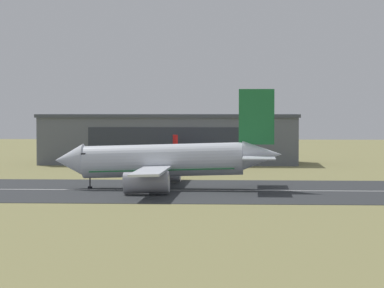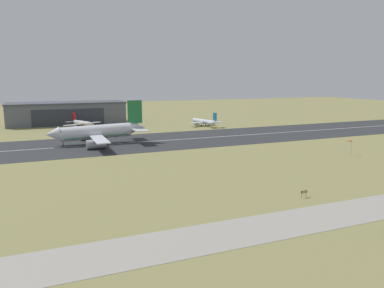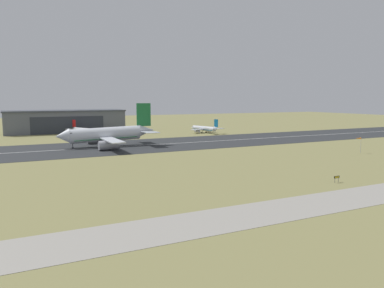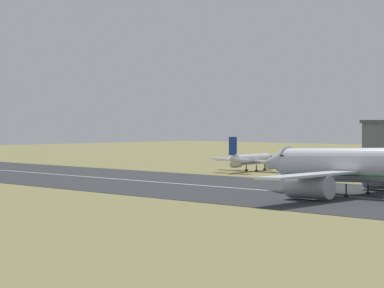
% 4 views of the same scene
% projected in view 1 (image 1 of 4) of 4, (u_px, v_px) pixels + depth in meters
% --- Properties ---
extents(runway_strip, '(461.83, 48.38, 0.06)m').
position_uv_depth(runway_strip, '(384.00, 191.00, 164.07)').
color(runway_strip, '#2B2D30').
rests_on(runway_strip, ground_plane).
extents(runway_centreline, '(415.65, 0.70, 0.01)m').
position_uv_depth(runway_centreline, '(384.00, 191.00, 164.07)').
color(runway_centreline, silver).
rests_on(runway_centreline, runway_strip).
extents(hangar_building, '(70.31, 24.54, 13.60)m').
position_uv_depth(hangar_building, '(170.00, 139.00, 250.56)').
color(hangar_building, slate).
rests_on(hangar_building, ground_plane).
extents(airplane_landing, '(42.65, 50.11, 18.61)m').
position_uv_depth(airplane_landing, '(165.00, 162.00, 168.92)').
color(airplane_landing, silver).
rests_on(airplane_landing, ground_plane).
extents(airplane_parked_west, '(22.21, 19.72, 8.34)m').
position_uv_depth(airplane_parked_west, '(187.00, 158.00, 227.22)').
color(airplane_parked_west, silver).
rests_on(airplane_parked_west, ground_plane).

